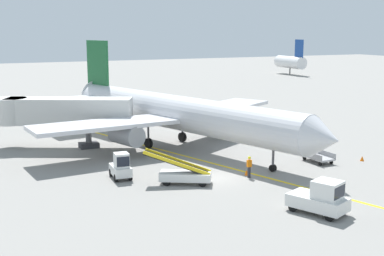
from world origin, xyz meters
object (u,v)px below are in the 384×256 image
at_px(baggage_tug_near_wing, 121,167).
at_px(baggage_cart_loaded, 318,157).
at_px(pushback_tug, 321,198).
at_px(belt_loader_forward_hold, 184,174).
at_px(ground_crew_marshaller, 249,166).
at_px(safety_cone_nose_right, 222,129).
at_px(jet_bridge, 55,112).
at_px(safety_cone_nose_left, 362,158).
at_px(airliner, 175,113).
at_px(safety_cone_wingtip_left, 247,172).

bearing_deg(baggage_tug_near_wing, baggage_cart_loaded, -7.30).
xyz_separation_m(pushback_tug, belt_loader_forward_hold, (-5.22, 9.40, -0.22)).
distance_m(ground_crew_marshaller, safety_cone_nose_right, 18.66).
xyz_separation_m(jet_bridge, baggage_cart_loaded, (19.54, -15.22, -3.07)).
distance_m(baggage_tug_near_wing, safety_cone_nose_left, 21.14).
bearing_deg(safety_cone_nose_right, baggage_cart_loaded, -86.17).
height_order(ground_crew_marshaller, safety_cone_nose_left, ground_crew_marshaller).
xyz_separation_m(airliner, belt_loader_forward_hold, (-4.20, -11.59, -2.64)).
bearing_deg(ground_crew_marshaller, airliner, 95.13).
xyz_separation_m(airliner, pushback_tug, (1.02, -20.99, -2.42)).
distance_m(belt_loader_forward_hold, baggage_cart_loaded, 13.20).
height_order(belt_loader_forward_hold, baggage_cart_loaded, belt_loader_forward_hold).
height_order(baggage_cart_loaded, safety_cone_nose_right, baggage_cart_loaded).
xyz_separation_m(pushback_tug, baggage_cart_loaded, (7.93, 10.45, -0.53)).
height_order(belt_loader_forward_hold, safety_cone_wingtip_left, belt_loader_forward_hold).
xyz_separation_m(airliner, safety_cone_wingtip_left, (1.27, -11.52, -3.20)).
bearing_deg(baggage_cart_loaded, safety_cone_nose_left, -18.31).
bearing_deg(baggage_tug_near_wing, pushback_tug, -54.27).
height_order(safety_cone_nose_left, safety_cone_wingtip_left, same).
distance_m(jet_bridge, pushback_tug, 28.29).
xyz_separation_m(safety_cone_nose_left, safety_cone_wingtip_left, (-11.51, 0.29, 0.00)).
bearing_deg(airliner, safety_cone_nose_right, 33.33).
distance_m(airliner, ground_crew_marshaller, 12.47).
xyz_separation_m(baggage_tug_near_wing, baggage_cart_loaded, (17.02, -2.18, -0.46)).
bearing_deg(pushback_tug, safety_cone_nose_left, 38.00).
xyz_separation_m(pushback_tug, safety_cone_wingtip_left, (0.25, 9.47, -0.77)).
distance_m(airliner, safety_cone_nose_left, 17.69).
xyz_separation_m(baggage_tug_near_wing, belt_loader_forward_hold, (3.87, -3.23, -0.15)).
xyz_separation_m(baggage_tug_near_wing, safety_cone_nose_left, (20.85, -3.45, -0.71)).
height_order(safety_cone_nose_left, safety_cone_nose_right, same).
xyz_separation_m(baggage_cart_loaded, safety_cone_nose_left, (3.83, -1.27, -0.25)).
bearing_deg(jet_bridge, pushback_tug, -65.67).
bearing_deg(safety_cone_wingtip_left, ground_crew_marshaller, -104.96).
relative_size(jet_bridge, baggage_cart_loaded, 3.36).
height_order(airliner, jet_bridge, airliner).
relative_size(baggage_tug_near_wing, safety_cone_nose_right, 5.62).
bearing_deg(pushback_tug, belt_loader_forward_hold, 119.04).
distance_m(pushback_tug, ground_crew_marshaller, 8.82).
bearing_deg(airliner, safety_cone_wingtip_left, -83.72).
bearing_deg(baggage_tug_near_wing, safety_cone_nose_left, -9.39).
bearing_deg(safety_cone_nose_right, ground_crew_marshaller, -111.40).
relative_size(baggage_cart_loaded, safety_cone_nose_left, 8.60).
bearing_deg(airliner, baggage_tug_near_wing, -133.99).
xyz_separation_m(jet_bridge, ground_crew_marshaller, (11.68, -16.85, -2.63)).
bearing_deg(belt_loader_forward_hold, jet_bridge, 111.44).
xyz_separation_m(ground_crew_marshaller, safety_cone_wingtip_left, (0.17, 0.65, -0.69)).
relative_size(belt_loader_forward_hold, baggage_cart_loaded, 1.31).
bearing_deg(airliner, jet_bridge, 156.16).
distance_m(ground_crew_marshaller, safety_cone_nose_left, 11.71).
height_order(ground_crew_marshaller, safety_cone_nose_right, ground_crew_marshaller).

